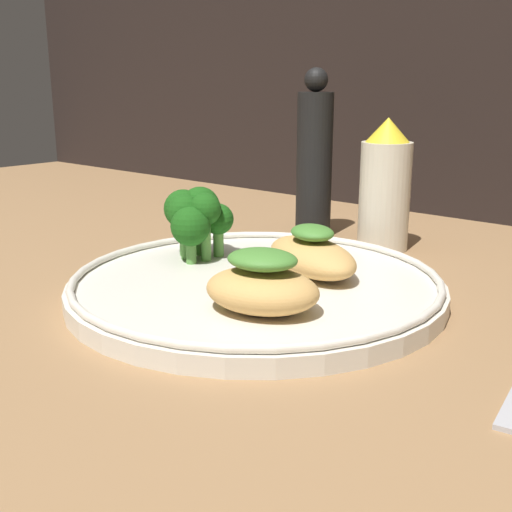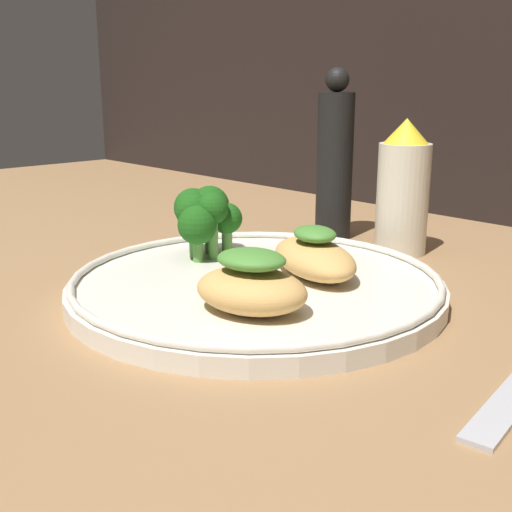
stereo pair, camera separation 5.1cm
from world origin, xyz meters
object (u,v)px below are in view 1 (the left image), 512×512
(sauce_bottle, at_px, (381,187))
(plate, at_px, (256,285))
(broccoli_bunch, at_px, (195,215))
(pepper_grinder, at_px, (314,161))

(sauce_bottle, bearing_deg, plate, -88.82)
(broccoli_bunch, distance_m, pepper_grinder, 0.19)
(sauce_bottle, relative_size, pepper_grinder, 0.73)
(plate, bearing_deg, pepper_grinder, 113.77)
(broccoli_bunch, distance_m, sauce_bottle, 0.20)
(plate, height_order, sauce_bottle, sauce_bottle)
(sauce_bottle, xyz_separation_m, pepper_grinder, (-0.08, -0.00, 0.02))
(plate, bearing_deg, broccoli_bunch, 170.20)
(sauce_bottle, bearing_deg, broccoli_bunch, -113.36)
(broccoli_bunch, xyz_separation_m, sauce_bottle, (0.08, 0.19, 0.01))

